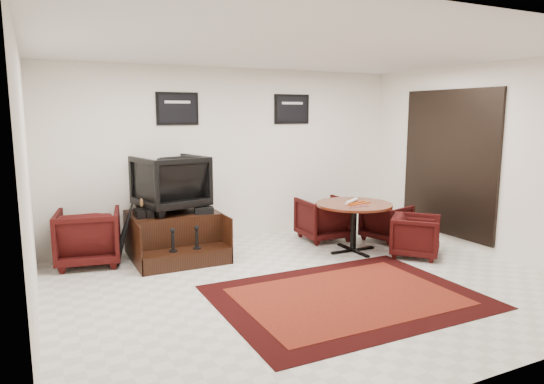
{
  "coord_description": "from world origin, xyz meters",
  "views": [
    {
      "loc": [
        -2.92,
        -4.94,
        2.08
      ],
      "look_at": [
        -0.05,
        0.9,
        1.02
      ],
      "focal_mm": 32.0,
      "sensor_mm": 36.0,
      "label": 1
    }
  ],
  "objects_px": {
    "armchair_side": "(88,234)",
    "meeting_table": "(354,209)",
    "shine_chair": "(170,180)",
    "table_chair_back": "(324,216)",
    "table_chair_corner": "(416,234)",
    "shine_podium": "(174,236)",
    "table_chair_window": "(386,220)"
  },
  "relations": [
    {
      "from": "table_chair_window",
      "to": "shine_podium",
      "type": "bearing_deg",
      "value": 62.68
    },
    {
      "from": "shine_chair",
      "to": "armchair_side",
      "type": "xyz_separation_m",
      "value": [
        -1.17,
        0.0,
        -0.68
      ]
    },
    {
      "from": "armchair_side",
      "to": "meeting_table",
      "type": "bearing_deg",
      "value": 173.16
    },
    {
      "from": "armchair_side",
      "to": "table_chair_corner",
      "type": "relative_size",
      "value": 1.27
    },
    {
      "from": "meeting_table",
      "to": "table_chair_back",
      "type": "relative_size",
      "value": 1.47
    },
    {
      "from": "table_chair_corner",
      "to": "armchair_side",
      "type": "bearing_deg",
      "value": 115.24
    },
    {
      "from": "meeting_table",
      "to": "table_chair_corner",
      "type": "bearing_deg",
      "value": -42.52
    },
    {
      "from": "table_chair_window",
      "to": "table_chair_back",
      "type": "bearing_deg",
      "value": 45.03
    },
    {
      "from": "shine_chair",
      "to": "meeting_table",
      "type": "height_order",
      "value": "shine_chair"
    },
    {
      "from": "shine_podium",
      "to": "shine_chair",
      "type": "xyz_separation_m",
      "value": [
        0.0,
        0.14,
        0.81
      ]
    },
    {
      "from": "table_chair_window",
      "to": "table_chair_corner",
      "type": "bearing_deg",
      "value": 150.19
    },
    {
      "from": "table_chair_window",
      "to": "armchair_side",
      "type": "bearing_deg",
      "value": 63.7
    },
    {
      "from": "shine_podium",
      "to": "table_chair_back",
      "type": "xyz_separation_m",
      "value": [
        2.48,
        -0.15,
        0.09
      ]
    },
    {
      "from": "shine_chair",
      "to": "armchair_side",
      "type": "bearing_deg",
      "value": -12.69
    },
    {
      "from": "meeting_table",
      "to": "table_chair_back",
      "type": "bearing_deg",
      "value": 91.63
    },
    {
      "from": "shine_podium",
      "to": "table_chair_back",
      "type": "distance_m",
      "value": 2.48
    },
    {
      "from": "meeting_table",
      "to": "shine_podium",
      "type": "bearing_deg",
      "value": 158.95
    },
    {
      "from": "shine_chair",
      "to": "table_chair_back",
      "type": "bearing_deg",
      "value": 160.81
    },
    {
      "from": "armchair_side",
      "to": "table_chair_back",
      "type": "bearing_deg",
      "value": -174.66
    },
    {
      "from": "table_chair_back",
      "to": "meeting_table",
      "type": "bearing_deg",
      "value": 94.85
    },
    {
      "from": "armchair_side",
      "to": "meeting_table",
      "type": "xyz_separation_m",
      "value": [
        3.67,
        -1.1,
        0.23
      ]
    },
    {
      "from": "shine_podium",
      "to": "table_chair_window",
      "type": "relative_size",
      "value": 1.93
    },
    {
      "from": "shine_chair",
      "to": "armchair_side",
      "type": "height_order",
      "value": "shine_chair"
    },
    {
      "from": "shine_chair",
      "to": "table_chair_window",
      "type": "xyz_separation_m",
      "value": [
        3.39,
        -0.78,
        -0.78
      ]
    },
    {
      "from": "meeting_table",
      "to": "table_chair_window",
      "type": "bearing_deg",
      "value": 19.76
    },
    {
      "from": "table_chair_back",
      "to": "table_chair_window",
      "type": "height_order",
      "value": "table_chair_back"
    },
    {
      "from": "table_chair_corner",
      "to": "shine_podium",
      "type": "bearing_deg",
      "value": 110.36
    },
    {
      "from": "armchair_side",
      "to": "table_chair_corner",
      "type": "height_order",
      "value": "armchair_side"
    },
    {
      "from": "table_chair_window",
      "to": "meeting_table",
      "type": "bearing_deg",
      "value": 93.18
    },
    {
      "from": "shine_chair",
      "to": "table_chair_back",
      "type": "xyz_separation_m",
      "value": [
        2.48,
        -0.29,
        -0.72
      ]
    },
    {
      "from": "shine_chair",
      "to": "table_chair_window",
      "type": "height_order",
      "value": "shine_chair"
    },
    {
      "from": "meeting_table",
      "to": "table_chair_back",
      "type": "xyz_separation_m",
      "value": [
        -0.02,
        0.81,
        -0.27
      ]
    }
  ]
}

